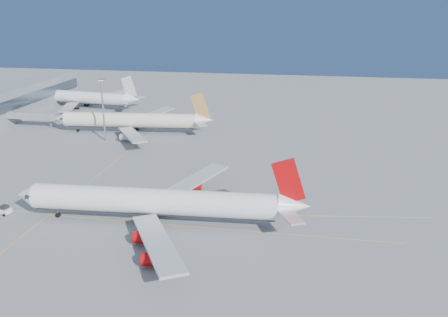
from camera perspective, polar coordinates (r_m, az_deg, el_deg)
ground at (r=138.46m, az=-1.87°, el=-5.35°), size 500.00×500.00×0.00m
terminal at (r=257.31m, az=-23.59°, el=5.83°), size 18.40×110.00×15.00m
jet_bridge at (r=235.45m, az=-20.78°, el=4.58°), size 23.60×3.60×6.90m
taxiway_lines at (r=147.66m, az=-6.96°, el=-3.96°), size 118.86×140.00×0.02m
airliner_virgin at (r=126.84m, az=-7.37°, el=-4.98°), size 75.73×67.96×18.68m
airliner_etihad at (r=214.22m, az=-10.33°, el=4.31°), size 68.29×62.77×17.82m
airliner_third at (r=270.83m, az=-15.96°, el=6.73°), size 67.20×61.44×18.04m
pushback_tug at (r=144.96m, az=-23.94°, el=-5.39°), size 4.75×3.44×2.47m
light_mast at (r=202.25m, az=-13.68°, el=5.99°), size 2.15×2.15×24.91m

